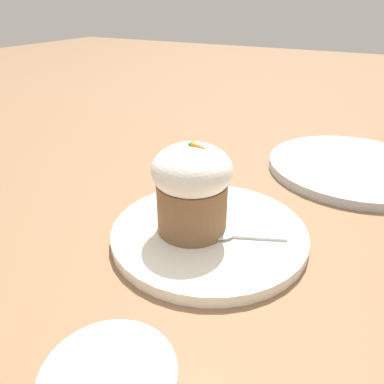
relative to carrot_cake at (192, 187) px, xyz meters
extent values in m
plane|color=#846042|center=(0.02, 0.01, -0.08)|extent=(4.00, 4.00, 0.00)
cylinder|color=white|center=(0.02, 0.01, -0.07)|extent=(0.25, 0.25, 0.01)
cylinder|color=brown|center=(0.00, 0.00, -0.03)|extent=(0.09, 0.09, 0.07)
ellipsoid|color=white|center=(0.00, 0.00, 0.02)|extent=(0.10, 0.10, 0.06)
cone|color=orange|center=(0.01, 0.00, 0.05)|extent=(0.02, 0.01, 0.01)
sphere|color=green|center=(0.00, 0.00, 0.05)|extent=(0.01, 0.01, 0.01)
cube|color=silver|center=(0.08, 0.02, -0.06)|extent=(0.07, 0.04, 0.00)
ellipsoid|color=silver|center=(0.04, 0.00, -0.06)|extent=(0.05, 0.04, 0.01)
cylinder|color=#B2B7BC|center=(0.16, 0.33, -0.07)|extent=(0.30, 0.30, 0.02)
camera|label=1|loc=(0.19, -0.36, 0.21)|focal=35.00mm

